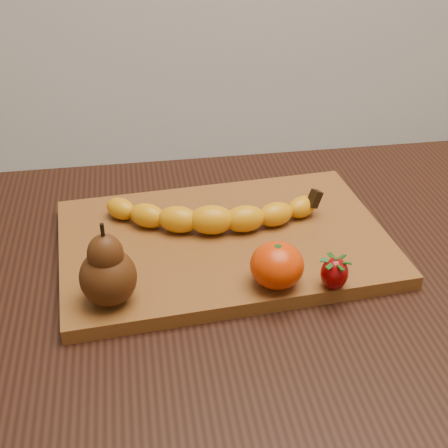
{
  "coord_description": "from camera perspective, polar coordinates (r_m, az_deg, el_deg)",
  "views": [
    {
      "loc": [
        -0.11,
        -0.65,
        1.26
      ],
      "look_at": [
        0.0,
        0.06,
        0.8
      ],
      "focal_mm": 50.0,
      "sensor_mm": 36.0,
      "label": 1
    }
  ],
  "objects": [
    {
      "name": "table",
      "position": [
        0.89,
        0.37,
        -9.63
      ],
      "size": [
        1.0,
        0.7,
        0.76
      ],
      "color": "black",
      "rests_on": "ground"
    },
    {
      "name": "cutting_board",
      "position": [
        0.87,
        0.0,
        -1.66
      ],
      "size": [
        0.47,
        0.33,
        0.02
      ],
      "primitive_type": "cube",
      "rotation": [
        0.0,
        0.0,
        0.07
      ],
      "color": "brown",
      "rests_on": "table"
    },
    {
      "name": "banana",
      "position": [
        0.87,
        -1.15,
        0.38
      ],
      "size": [
        0.27,
        0.1,
        0.04
      ],
      "primitive_type": null,
      "rotation": [
        0.0,
        0.0,
        -0.14
      ],
      "color": "orange",
      "rests_on": "cutting_board"
    },
    {
      "name": "pear",
      "position": [
        0.74,
        -10.69,
        -3.61
      ],
      "size": [
        0.09,
        0.09,
        0.11
      ],
      "primitive_type": null,
      "rotation": [
        0.0,
        0.0,
        -0.3
      ],
      "color": "#49240B",
      "rests_on": "cutting_board"
    },
    {
      "name": "mandarin",
      "position": [
        0.77,
        4.87,
        -3.77
      ],
      "size": [
        0.08,
        0.08,
        0.06
      ],
      "primitive_type": "ellipsoid",
      "rotation": [
        0.0,
        0.0,
        0.3
      ],
      "color": "red",
      "rests_on": "cutting_board"
    },
    {
      "name": "strawberry",
      "position": [
        0.78,
        10.07,
        -4.37
      ],
      "size": [
        0.04,
        0.04,
        0.04
      ],
      "primitive_type": null,
      "rotation": [
        0.0,
        0.0,
        -0.38
      ],
      "color": "#850305",
      "rests_on": "cutting_board"
    }
  ]
}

